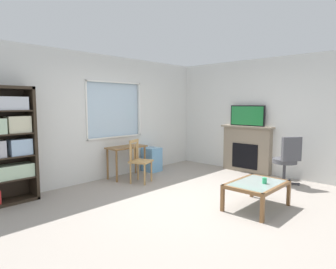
{
  "coord_description": "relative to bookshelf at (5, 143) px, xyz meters",
  "views": [
    {
      "loc": [
        -3.75,
        -3.04,
        1.65
      ],
      "look_at": [
        0.02,
        0.49,
        1.1
      ],
      "focal_mm": 31.21,
      "sensor_mm": 36.0,
      "label": 1
    }
  ],
  "objects": [
    {
      "name": "ground",
      "position": [
        2.13,
        -2.13,
        -1.02
      ],
      "size": [
        6.49,
        5.75,
        0.02
      ],
      "primitive_type": "cube",
      "color": "#9E9389"
    },
    {
      "name": "wall_back_with_window",
      "position": [
        2.11,
        0.24,
        0.32
      ],
      "size": [
        5.49,
        0.15,
        2.7
      ],
      "color": "silver",
      "rests_on": "ground"
    },
    {
      "name": "wall_right",
      "position": [
        4.94,
        -2.13,
        0.33
      ],
      "size": [
        0.12,
        4.95,
        2.7
      ],
      "primitive_type": "cube",
      "color": "silver",
      "rests_on": "ground"
    },
    {
      "name": "bookshelf",
      "position": [
        0.0,
        0.0,
        0.0
      ],
      "size": [
        0.9,
        0.38,
        1.94
      ],
      "color": "#2D2319",
      "rests_on": "ground"
    },
    {
      "name": "desk_under_window",
      "position": [
        2.44,
        -0.11,
        -0.43
      ],
      "size": [
        0.9,
        0.42,
        0.71
      ],
      "color": "brown",
      "rests_on": "ground"
    },
    {
      "name": "wooden_chair",
      "position": [
        2.36,
        -0.62,
        -0.55
      ],
      "size": [
        0.54,
        0.53,
        0.9
      ],
      "color": "tan",
      "rests_on": "ground"
    },
    {
      "name": "plastic_drawer_unit",
      "position": [
        3.26,
        -0.06,
        -0.72
      ],
      "size": [
        0.35,
        0.4,
        0.58
      ],
      "primitive_type": "cube",
      "color": "#72ADDB",
      "rests_on": "ground"
    },
    {
      "name": "fireplace",
      "position": [
        4.78,
        -1.79,
        -0.45
      ],
      "size": [
        0.26,
        1.3,
        1.12
      ],
      "color": "gray",
      "rests_on": "ground"
    },
    {
      "name": "tv",
      "position": [
        4.76,
        -1.79,
        0.35
      ],
      "size": [
        0.06,
        0.87,
        0.49
      ],
      "color": "black",
      "rests_on": "fireplace"
    },
    {
      "name": "office_chair",
      "position": [
        4.28,
        -2.96,
        -0.46
      ],
      "size": [
        0.62,
        0.62,
        1.0
      ],
      "color": "#4C4C51",
      "rests_on": "ground"
    },
    {
      "name": "coffee_table",
      "position": [
        2.61,
        -3.13,
        -0.65
      ],
      "size": [
        1.0,
        0.7,
        0.41
      ],
      "color": "#8C9E99",
      "rests_on": "ground"
    },
    {
      "name": "sippy_cup",
      "position": [
        2.65,
        -3.24,
        -0.55
      ],
      "size": [
        0.07,
        0.07,
        0.09
      ],
      "primitive_type": "cylinder",
      "color": "#33B770",
      "rests_on": "coffee_table"
    }
  ]
}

